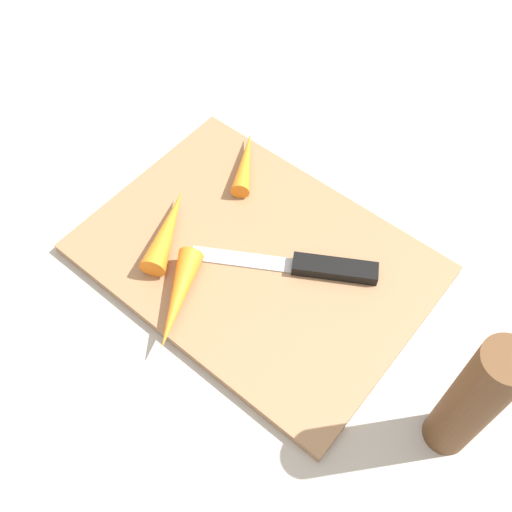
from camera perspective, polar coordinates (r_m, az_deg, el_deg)
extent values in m
plane|color=#ADA8A0|center=(0.65, 0.00, -0.58)|extent=(1.40, 1.40, 0.00)
cube|color=#99704C|center=(0.65, 0.00, -0.29)|extent=(0.36, 0.26, 0.01)
cube|color=#B7B7BC|center=(0.64, -1.40, -0.33)|extent=(0.10, 0.07, 0.00)
cube|color=black|center=(0.63, 7.58, -1.21)|extent=(0.09, 0.06, 0.01)
cone|color=orange|center=(0.65, -8.47, 2.62)|extent=(0.07, 0.11, 0.03)
cone|color=orange|center=(0.71, -1.02, 9.07)|extent=(0.07, 0.09, 0.02)
cone|color=orange|center=(0.60, -7.58, -4.15)|extent=(0.08, 0.11, 0.03)
cylinder|color=brown|center=(0.52, 20.03, -13.02)|extent=(0.04, 0.04, 0.17)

